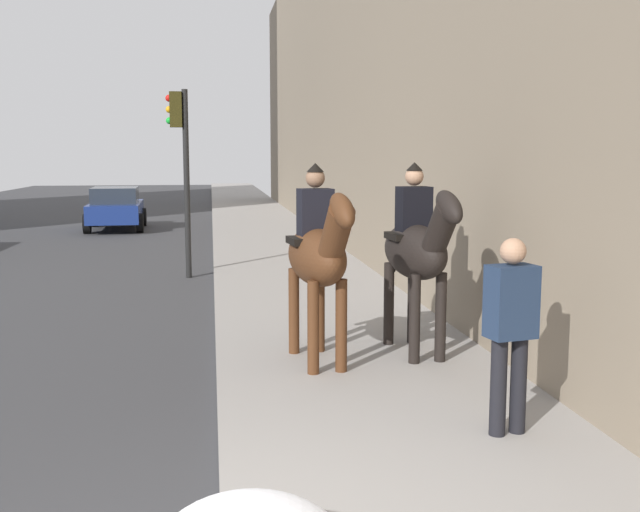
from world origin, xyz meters
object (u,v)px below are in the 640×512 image
object	(u,v)px
pedestrian_greeting	(511,323)
traffic_light_near_curb	(182,153)
mounted_horse_far	(417,249)
car_near_lane	(116,208)
mounted_horse_near	(318,254)

from	to	relation	value
pedestrian_greeting	traffic_light_near_curb	xyz separation A→B (m)	(9.50, 3.07, 1.46)
mounted_horse_far	car_near_lane	distance (m)	18.18
mounted_horse_near	traffic_light_near_curb	size ratio (longest dim) A/B	0.60
mounted_horse_far	traffic_light_near_curb	world-z (taller)	traffic_light_near_curb
mounted_horse_near	mounted_horse_far	xyz separation A→B (m)	(0.25, -1.22, 0.00)
mounted_horse_near	traffic_light_near_curb	distance (m)	7.41
mounted_horse_near	traffic_light_near_curb	world-z (taller)	traffic_light_near_curb
mounted_horse_near	pedestrian_greeting	distance (m)	2.74
mounted_horse_near	traffic_light_near_curb	xyz separation A→B (m)	(7.11, 1.76, 1.16)
mounted_horse_near	car_near_lane	bearing A→B (deg)	-173.27
mounted_horse_far	pedestrian_greeting	xyz separation A→B (m)	(-2.64, -0.08, -0.31)
pedestrian_greeting	car_near_lane	size ratio (longest dim) A/B	0.43
pedestrian_greeting	car_near_lane	xyz separation A→B (m)	(19.92, 5.68, -0.35)
mounted_horse_far	car_near_lane	bearing A→B (deg)	-167.75
pedestrian_greeting	car_near_lane	distance (m)	20.72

